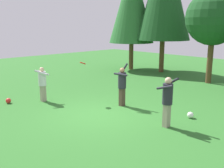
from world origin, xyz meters
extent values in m
plane|color=#2D6B28|center=(0.00, 0.00, 0.00)|extent=(40.00, 40.00, 0.00)
cube|color=#4C382D|center=(-0.19, 1.43, 0.38)|extent=(0.19, 0.22, 0.77)
cylinder|color=#23232D|center=(-0.19, 1.43, 1.10)|extent=(0.34, 0.34, 0.67)
sphere|color=#8C6647|center=(-0.19, 1.43, 1.54)|extent=(0.22, 0.22, 0.22)
cylinder|color=#23232D|center=(-0.10, 1.25, 1.39)|extent=(0.55, 0.32, 0.12)
cylinder|color=#23232D|center=(-0.27, 1.61, 1.56)|extent=(0.37, 0.24, 0.52)
cube|color=gray|center=(-3.10, -0.68, 0.36)|extent=(0.19, 0.22, 0.73)
cylinder|color=silver|center=(-3.10, -0.68, 1.04)|extent=(0.34, 0.34, 0.63)
sphere|color=beige|center=(-3.10, -0.68, 1.45)|extent=(0.21, 0.21, 0.21)
cylinder|color=silver|center=(-3.25, -0.54, 1.27)|extent=(0.43, 0.44, 0.26)
cylinder|color=silver|center=(-2.96, -0.82, 1.35)|extent=(0.43, 0.44, 0.25)
cube|color=gray|center=(2.51, 0.82, 0.40)|extent=(0.19, 0.22, 0.80)
cylinder|color=#23232D|center=(2.51, 0.82, 1.15)|extent=(0.34, 0.34, 0.70)
sphere|color=beige|center=(2.51, 0.82, 1.60)|extent=(0.23, 0.23, 0.23)
cylinder|color=#23232D|center=(2.52, 0.62, 1.41)|extent=(0.59, 0.11, 0.25)
cylinder|color=#23232D|center=(2.50, 1.02, 1.51)|extent=(0.54, 0.10, 0.39)
cylinder|color=red|center=(-1.83, 0.63, 1.74)|extent=(0.27, 0.26, 0.14)
sphere|color=white|center=(2.63, 2.18, 0.12)|extent=(0.23, 0.23, 0.23)
sphere|color=red|center=(-3.86, -1.97, 0.12)|extent=(0.23, 0.23, 0.23)
cylinder|color=brown|center=(0.19, 8.40, 1.42)|extent=(0.33, 0.33, 2.84)
sphere|color=#19471E|center=(0.19, 8.40, 3.78)|extent=(3.13, 3.13, 3.13)
cylinder|color=brown|center=(-4.00, 9.45, 2.12)|extent=(0.35, 0.35, 4.25)
cylinder|color=brown|center=(-6.34, 8.71, 1.88)|extent=(0.34, 0.34, 3.75)
cone|color=#28662D|center=(-6.34, 8.71, 5.07)|extent=(3.38, 3.38, 6.00)
camera|label=1|loc=(7.28, -6.22, 3.37)|focal=41.76mm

